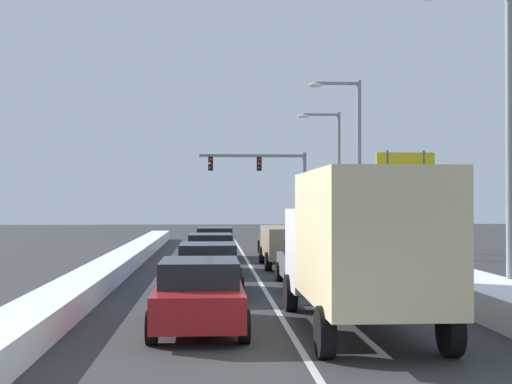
{
  "coord_description": "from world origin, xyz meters",
  "views": [
    {
      "loc": [
        -1.67,
        -7.8,
        2.76
      ],
      "look_at": [
        0.92,
        33.1,
        3.29
      ],
      "focal_mm": 49.9,
      "sensor_mm": 36.0,
      "label": 1
    }
  ],
  "objects_px": {
    "sedan_red_center_lane_nearest": "(200,294)",
    "street_lamp_right_mid": "(352,152)",
    "street_lamp_right_far": "(333,166)",
    "sedan_navy_center_lane_third": "(210,253)",
    "sedan_black_center_lane_second": "(208,268)",
    "traffic_light_gantry": "(271,176)",
    "sedan_charcoal_right_lane_fourth": "(279,240)",
    "sedan_gray_right_lane_second": "(311,263)",
    "box_truck_right_lane_nearest": "(359,242)",
    "sedan_maroon_center_lane_fourth": "(215,243)",
    "street_lamp_right_near": "(497,116)",
    "roadside_sign_right": "(406,178)",
    "suv_tan_right_lane_third": "(288,243)"
  },
  "relations": [
    {
      "from": "sedan_gray_right_lane_second",
      "to": "suv_tan_right_lane_third",
      "type": "xyz_separation_m",
      "value": [
        -0.01,
        6.95,
        0.25
      ]
    },
    {
      "from": "suv_tan_right_lane_third",
      "to": "roadside_sign_right",
      "type": "relative_size",
      "value": 0.89
    },
    {
      "from": "sedan_charcoal_right_lane_fourth",
      "to": "street_lamp_right_mid",
      "type": "xyz_separation_m",
      "value": [
        3.53,
        -1.62,
        4.45
      ]
    },
    {
      "from": "sedan_black_center_lane_second",
      "to": "sedan_maroon_center_lane_fourth",
      "type": "height_order",
      "value": "same"
    },
    {
      "from": "suv_tan_right_lane_third",
      "to": "sedan_black_center_lane_second",
      "type": "relative_size",
      "value": 1.09
    },
    {
      "from": "sedan_charcoal_right_lane_fourth",
      "to": "sedan_navy_center_lane_third",
      "type": "height_order",
      "value": "same"
    },
    {
      "from": "sedan_black_center_lane_second",
      "to": "traffic_light_gantry",
      "type": "bearing_deg",
      "value": 81.39
    },
    {
      "from": "traffic_light_gantry",
      "to": "street_lamp_right_near",
      "type": "xyz_separation_m",
      "value": [
        3.29,
        -31.44,
        0.52
      ]
    },
    {
      "from": "sedan_red_center_lane_nearest",
      "to": "street_lamp_right_mid",
      "type": "xyz_separation_m",
      "value": [
        7.29,
        19.77,
        4.45
      ]
    },
    {
      "from": "street_lamp_right_mid",
      "to": "sedan_red_center_lane_nearest",
      "type": "bearing_deg",
      "value": -110.23
    },
    {
      "from": "suv_tan_right_lane_third",
      "to": "street_lamp_right_near",
      "type": "height_order",
      "value": "street_lamp_right_near"
    },
    {
      "from": "sedan_charcoal_right_lane_fourth",
      "to": "sedan_maroon_center_lane_fourth",
      "type": "height_order",
      "value": "same"
    },
    {
      "from": "sedan_red_center_lane_nearest",
      "to": "sedan_navy_center_lane_third",
      "type": "relative_size",
      "value": 1.0
    },
    {
      "from": "box_truck_right_lane_nearest",
      "to": "sedan_gray_right_lane_second",
      "type": "bearing_deg",
      "value": 89.22
    },
    {
      "from": "sedan_black_center_lane_second",
      "to": "sedan_gray_right_lane_second",
      "type": "bearing_deg",
      "value": 26.65
    },
    {
      "from": "suv_tan_right_lane_third",
      "to": "street_lamp_right_near",
      "type": "bearing_deg",
      "value": -69.37
    },
    {
      "from": "suv_tan_right_lane_third",
      "to": "street_lamp_right_near",
      "type": "xyz_separation_m",
      "value": [
        4.31,
        -11.45,
        4.0
      ]
    },
    {
      "from": "street_lamp_right_far",
      "to": "street_lamp_right_mid",
      "type": "bearing_deg",
      "value": -93.25
    },
    {
      "from": "street_lamp_right_near",
      "to": "roadside_sign_right",
      "type": "xyz_separation_m",
      "value": [
        2.99,
        19.59,
        -1.0
      ]
    },
    {
      "from": "sedan_black_center_lane_second",
      "to": "sedan_maroon_center_lane_fourth",
      "type": "distance_m",
      "value": 12.78
    },
    {
      "from": "sedan_maroon_center_lane_fourth",
      "to": "roadside_sign_right",
      "type": "relative_size",
      "value": 0.82
    },
    {
      "from": "traffic_light_gantry",
      "to": "street_lamp_right_mid",
      "type": "xyz_separation_m",
      "value": [
        2.81,
        -14.66,
        0.72
      ]
    },
    {
      "from": "sedan_red_center_lane_nearest",
      "to": "traffic_light_gantry",
      "type": "xyz_separation_m",
      "value": [
        4.48,
        34.44,
        3.73
      ]
    },
    {
      "from": "sedan_red_center_lane_nearest",
      "to": "street_lamp_right_mid",
      "type": "relative_size",
      "value": 0.51
    },
    {
      "from": "box_truck_right_lane_nearest",
      "to": "suv_tan_right_lane_third",
      "type": "distance_m",
      "value": 14.96
    },
    {
      "from": "street_lamp_right_near",
      "to": "roadside_sign_right",
      "type": "height_order",
      "value": "street_lamp_right_near"
    },
    {
      "from": "sedan_gray_right_lane_second",
      "to": "sedan_charcoal_right_lane_fourth",
      "type": "relative_size",
      "value": 1.0
    },
    {
      "from": "sedan_navy_center_lane_third",
      "to": "street_lamp_right_near",
      "type": "bearing_deg",
      "value": -50.12
    },
    {
      "from": "street_lamp_right_mid",
      "to": "roadside_sign_right",
      "type": "distance_m",
      "value": 4.63
    },
    {
      "from": "box_truck_right_lane_nearest",
      "to": "sedan_maroon_center_lane_fourth",
      "type": "distance_m",
      "value": 19.35
    },
    {
      "from": "suv_tan_right_lane_third",
      "to": "sedan_black_center_lane_second",
      "type": "xyz_separation_m",
      "value": [
        -3.31,
        -8.62,
        -0.25
      ]
    },
    {
      "from": "sedan_red_center_lane_nearest",
      "to": "sedan_gray_right_lane_second",
      "type": "bearing_deg",
      "value": 65.16
    },
    {
      "from": "traffic_light_gantry",
      "to": "sedan_maroon_center_lane_fourth",
      "type": "bearing_deg",
      "value": -104.43
    },
    {
      "from": "box_truck_right_lane_nearest",
      "to": "traffic_light_gantry",
      "type": "bearing_deg",
      "value": 88.17
    },
    {
      "from": "box_truck_right_lane_nearest",
      "to": "sedan_charcoal_right_lane_fourth",
      "type": "bearing_deg",
      "value": 88.98
    },
    {
      "from": "sedan_red_center_lane_nearest",
      "to": "sedan_navy_center_lane_third",
      "type": "height_order",
      "value": "same"
    },
    {
      "from": "sedan_charcoal_right_lane_fourth",
      "to": "roadside_sign_right",
      "type": "relative_size",
      "value": 0.82
    },
    {
      "from": "sedan_maroon_center_lane_fourth",
      "to": "sedan_navy_center_lane_third",
      "type": "bearing_deg",
      "value": -91.62
    },
    {
      "from": "sedan_gray_right_lane_second",
      "to": "sedan_maroon_center_lane_fourth",
      "type": "xyz_separation_m",
      "value": [
        -3.06,
        11.11,
        0.0
      ]
    },
    {
      "from": "street_lamp_right_far",
      "to": "roadside_sign_right",
      "type": "relative_size",
      "value": 1.5
    },
    {
      "from": "sedan_red_center_lane_nearest",
      "to": "street_lamp_right_far",
      "type": "bearing_deg",
      "value": 74.59
    },
    {
      "from": "sedan_navy_center_lane_third",
      "to": "street_lamp_right_far",
      "type": "xyz_separation_m",
      "value": [
        7.54,
        16.12,
        4.17
      ]
    },
    {
      "from": "sedan_navy_center_lane_third",
      "to": "sedan_black_center_lane_second",
      "type": "bearing_deg",
      "value": -90.65
    },
    {
      "from": "sedan_charcoal_right_lane_fourth",
      "to": "sedan_gray_right_lane_second",
      "type": "bearing_deg",
      "value": -91.15
    },
    {
      "from": "sedan_charcoal_right_lane_fourth",
      "to": "sedan_black_center_lane_second",
      "type": "distance_m",
      "value": 15.97
    },
    {
      "from": "sedan_red_center_lane_nearest",
      "to": "roadside_sign_right",
      "type": "bearing_deg",
      "value": 64.52
    },
    {
      "from": "sedan_gray_right_lane_second",
      "to": "suv_tan_right_lane_third",
      "type": "relative_size",
      "value": 0.92
    },
    {
      "from": "suv_tan_right_lane_third",
      "to": "street_lamp_right_far",
      "type": "bearing_deg",
      "value": 72.58
    },
    {
      "from": "sedan_navy_center_lane_third",
      "to": "sedan_gray_right_lane_second",
      "type": "bearing_deg",
      "value": -54.36
    },
    {
      "from": "sedan_navy_center_lane_third",
      "to": "sedan_red_center_lane_nearest",
      "type": "bearing_deg",
      "value": -91.07
    }
  ]
}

